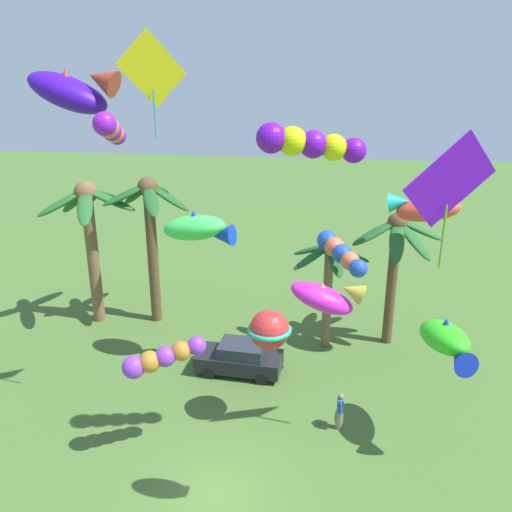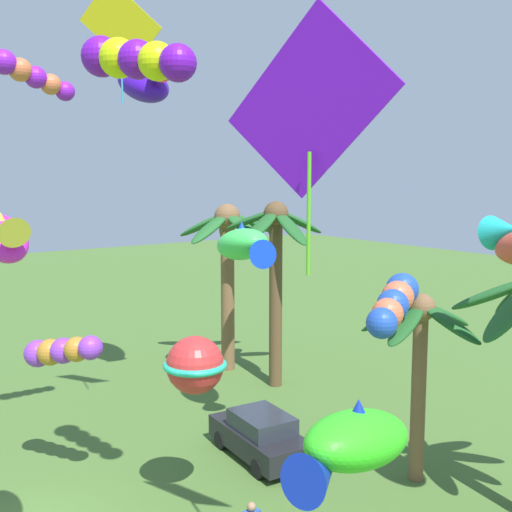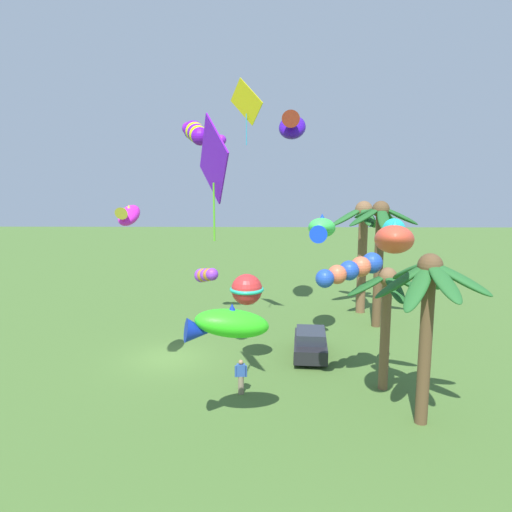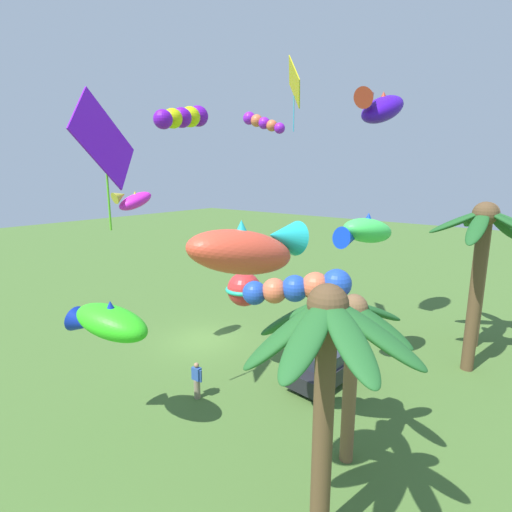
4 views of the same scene
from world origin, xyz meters
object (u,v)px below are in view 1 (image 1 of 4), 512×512
object	(u,v)px
kite_fish_4	(198,228)
kite_tube_10	(308,143)
kite_tube_5	(110,129)
spectator_0	(340,411)
kite_fish_2	(424,208)
kite_diamond_7	(152,71)
kite_fish_0	(72,90)
kite_fish_8	(446,340)
kite_ball_6	(269,330)
palm_tree_0	(396,245)
kite_diamond_3	(450,182)
kite_tube_1	(340,252)
parked_car_0	(240,358)
kite_tube_9	(161,358)
palm_tree_2	(89,220)
palm_tree_3	(328,267)
palm_tree_1	(150,218)
kite_fish_11	(326,297)

from	to	relation	value
kite_fish_4	kite_tube_10	world-z (taller)	kite_tube_10
kite_tube_5	kite_tube_10	size ratio (longest dim) A/B	0.74
spectator_0	kite_fish_2	bearing A→B (deg)	59.38
kite_diamond_7	kite_fish_0	bearing A→B (deg)	146.32
kite_tube_5	kite_tube_10	world-z (taller)	kite_tube_5
kite_fish_8	kite_tube_10	bearing A→B (deg)	-161.92
kite_fish_8	kite_ball_6	bearing A→B (deg)	175.53
palm_tree_0	kite_ball_6	size ratio (longest dim) A/B	3.55
kite_diamond_3	kite_tube_10	distance (m)	4.74
kite_tube_1	kite_diamond_3	distance (m)	7.83
parked_car_0	kite_tube_5	bearing A→B (deg)	-115.86
kite_tube_9	palm_tree_2	bearing A→B (deg)	123.49
palm_tree_0	kite_diamond_7	bearing A→B (deg)	-141.96
palm_tree_3	kite_tube_5	bearing A→B (deg)	-127.12
kite_diamond_3	palm_tree_3	bearing A→B (deg)	115.76
kite_fish_0	kite_tube_9	size ratio (longest dim) A/B	1.46
kite_fish_0	kite_tube_5	size ratio (longest dim) A/B	1.68
palm_tree_2	kite_fish_2	size ratio (longest dim) A/B	2.32
kite_tube_10	kite_fish_8	bearing A→B (deg)	18.08
kite_tube_1	kite_fish_0	bearing A→B (deg)	-168.94
parked_car_0	kite_tube_9	size ratio (longest dim) A/B	1.45
parked_car_0	kite_tube_1	distance (m)	6.66
palm_tree_2	kite_diamond_3	xyz separation A→B (m)	(15.83, -8.60, 4.48)
kite_diamond_3	kite_fish_8	bearing A→B (deg)	36.02
kite_fish_8	palm_tree_0	bearing A→B (deg)	97.58
kite_fish_2	kite_tube_9	distance (m)	12.93
kite_diamond_7	spectator_0	bearing A→B (deg)	-0.49
parked_car_0	palm_tree_1	bearing A→B (deg)	138.71
kite_fish_2	kite_tube_9	xyz separation A→B (m)	(-9.66, -7.86, -3.47)
palm_tree_1	kite_fish_8	world-z (taller)	palm_tree_1
palm_tree_1	kite_fish_2	bearing A→B (deg)	-11.06
kite_fish_2	kite_fish_11	size ratio (longest dim) A/B	1.59
parked_car_0	kite_fish_4	xyz separation A→B (m)	(-1.87, 0.67, 5.94)
kite_tube_1	palm_tree_2	bearing A→B (deg)	166.90
spectator_0	kite_fish_4	size ratio (longest dim) A/B	0.44
kite_fish_2	kite_fish_4	size ratio (longest dim) A/B	0.93
kite_diamond_7	kite_fish_2	bearing A→B (deg)	28.99
kite_fish_0	kite_diamond_3	size ratio (longest dim) A/B	0.90
palm_tree_0	kite_tube_5	xyz separation A→B (m)	(-9.89, -9.68, 6.63)
palm_tree_2	kite_tube_1	xyz separation A→B (m)	(12.78, -2.98, -0.05)
palm_tree_2	kite_fish_0	bearing A→B (deg)	-66.36
parked_car_0	kite_fish_11	size ratio (longest dim) A/B	1.91
parked_car_0	kite_tube_1	bearing A→B (deg)	16.73
palm_tree_2	kite_ball_6	distance (m)	12.78
kite_tube_5	kite_fish_11	xyz separation A→B (m)	(6.53, -2.56, -3.89)
palm_tree_0	kite_tube_9	bearing A→B (deg)	-132.93
kite_fish_4	palm_tree_1	bearing A→B (deg)	130.82
palm_tree_3	kite_tube_10	xyz separation A→B (m)	(-0.89, -8.46, 7.25)
kite_fish_0	kite_fish_8	xyz separation A→B (m)	(14.30, -3.06, -8.17)
spectator_0	kite_tube_10	bearing A→B (deg)	-127.87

